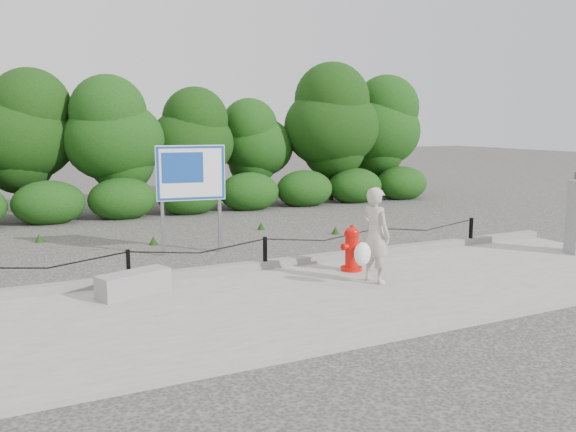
# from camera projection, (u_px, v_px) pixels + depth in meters

# --- Properties ---
(ground) EXTENTS (90.00, 90.00, 0.00)m
(ground) POSITION_uv_depth(u_px,v_px,m) (265.00, 273.00, 11.30)
(ground) COLOR #2D2B28
(ground) RESTS_ON ground
(sidewalk) EXTENTS (14.00, 4.00, 0.08)m
(sidewalk) POSITION_uv_depth(u_px,v_px,m) (318.00, 298.00, 9.52)
(sidewalk) COLOR gray
(sidewalk) RESTS_ON ground
(curb) EXTENTS (14.00, 0.22, 0.14)m
(curb) POSITION_uv_depth(u_px,v_px,m) (264.00, 264.00, 11.32)
(curb) COLOR slate
(curb) RESTS_ON sidewalk
(chain_barrier) EXTENTS (10.06, 0.06, 0.60)m
(chain_barrier) POSITION_uv_depth(u_px,v_px,m) (265.00, 249.00, 11.23)
(chain_barrier) COLOR black
(chain_barrier) RESTS_ON sidewalk
(treeline) EXTENTS (20.50, 3.65, 4.69)m
(treeline) POSITION_uv_depth(u_px,v_px,m) (167.00, 131.00, 19.09)
(treeline) COLOR black
(treeline) RESTS_ON ground
(fire_hydrant) EXTENTS (0.45, 0.48, 0.84)m
(fire_hydrant) POSITION_uv_depth(u_px,v_px,m) (352.00, 249.00, 11.09)
(fire_hydrant) COLOR red
(fire_hydrant) RESTS_ON sidewalk
(pedestrian) EXTENTS (0.75, 0.66, 1.62)m
(pedestrian) POSITION_uv_depth(u_px,v_px,m) (374.00, 236.00, 10.21)
(pedestrian) COLOR #AFA596
(pedestrian) RESTS_ON sidewalk
(concrete_block) EXTENTS (1.22, 0.76, 0.37)m
(concrete_block) POSITION_uv_depth(u_px,v_px,m) (134.00, 283.00, 9.56)
(concrete_block) COLOR gray
(concrete_block) RESTS_ON sidewalk
(advertising_sign) EXTENTS (1.42, 0.32, 2.29)m
(advertising_sign) POSITION_uv_depth(u_px,v_px,m) (191.00, 178.00, 12.66)
(advertising_sign) COLOR slate
(advertising_sign) RESTS_ON ground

